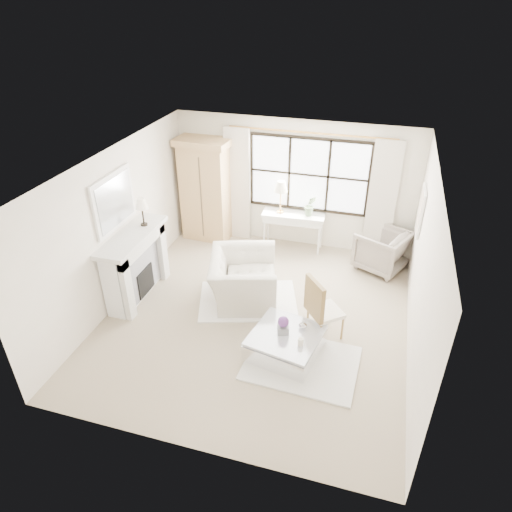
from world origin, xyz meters
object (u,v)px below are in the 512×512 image
object	(u,v)px
coffee_table	(286,344)
console_table	(293,231)
armoire	(206,189)
club_armchair	(243,279)

from	to	relation	value
coffee_table	console_table	bearing A→B (deg)	111.51
armoire	club_armchair	bearing A→B (deg)	-49.84
coffee_table	club_armchair	bearing A→B (deg)	142.77
armoire	coffee_table	xyz separation A→B (m)	(2.53, -3.24, -0.96)
club_armchair	coffee_table	distance (m)	1.60
club_armchair	coffee_table	size ratio (longest dim) A/B	1.12
armoire	console_table	distance (m)	2.06
armoire	console_table	xyz separation A→B (m)	(1.92, 0.03, -0.74)
club_armchair	console_table	bearing A→B (deg)	-28.20
console_table	club_armchair	size ratio (longest dim) A/B	1.01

